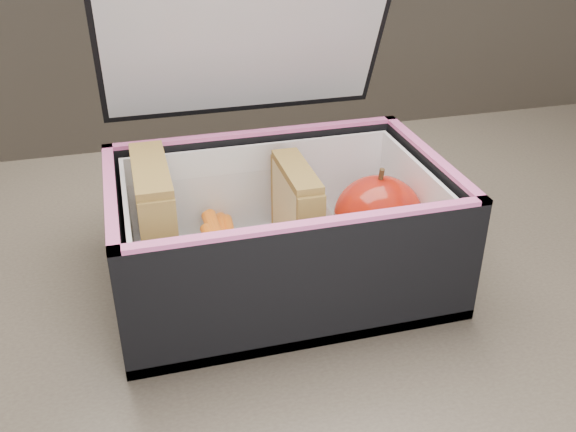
# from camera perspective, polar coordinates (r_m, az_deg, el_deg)

# --- Properties ---
(kitchen_table) EXTENTS (1.20, 0.80, 0.75)m
(kitchen_table) POSITION_cam_1_polar(r_m,az_deg,el_deg) (0.65, 2.28, -13.76)
(kitchen_table) COLOR #665A4B
(kitchen_table) RESTS_ON ground
(lunch_bag) EXTENTS (0.30, 0.28, 0.29)m
(lunch_bag) POSITION_cam_1_polar(r_m,az_deg,el_deg) (0.58, -0.81, -0.37)
(lunch_bag) COLOR black
(lunch_bag) RESTS_ON kitchen_table
(plastic_tub) EXTENTS (0.17, 0.12, 0.07)m
(plastic_tub) POSITION_cam_1_polar(r_m,az_deg,el_deg) (0.59, -5.23, -2.10)
(plastic_tub) COLOR white
(plastic_tub) RESTS_ON lunch_bag
(sandwich_left) EXTENTS (0.03, 0.10, 0.12)m
(sandwich_left) POSITION_cam_1_polar(r_m,az_deg,el_deg) (0.57, -11.62, -0.83)
(sandwich_left) COLOR tan
(sandwich_left) RESTS_ON plastic_tub
(sandwich_right) EXTENTS (0.02, 0.09, 0.10)m
(sandwich_right) POSITION_cam_1_polar(r_m,az_deg,el_deg) (0.59, 0.75, 0.04)
(sandwich_right) COLOR tan
(sandwich_right) RESTS_ON plastic_tub
(carrot_sticks) EXTENTS (0.04, 0.15, 0.03)m
(carrot_sticks) POSITION_cam_1_polar(r_m,az_deg,el_deg) (0.60, -5.61, -3.34)
(carrot_sticks) COLOR #FF5716
(carrot_sticks) RESTS_ON plastic_tub
(paper_napkin) EXTENTS (0.10, 0.10, 0.01)m
(paper_napkin) POSITION_cam_1_polar(r_m,az_deg,el_deg) (0.63, 7.06, -3.19)
(paper_napkin) COLOR white
(paper_napkin) RESTS_ON lunch_bag
(red_apple) EXTENTS (0.09, 0.09, 0.09)m
(red_apple) POSITION_cam_1_polar(r_m,az_deg,el_deg) (0.61, 8.01, -0.02)
(red_apple) COLOR maroon
(red_apple) RESTS_ON paper_napkin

